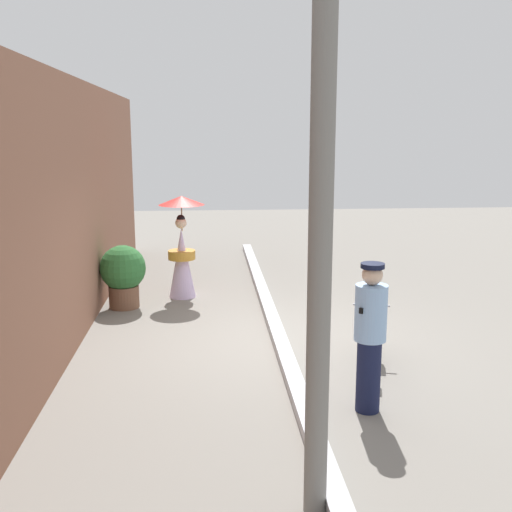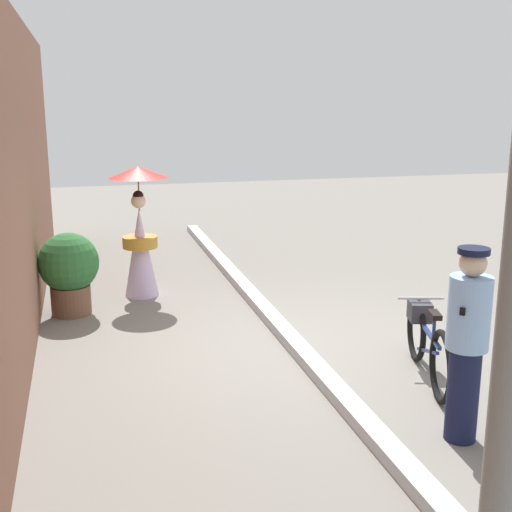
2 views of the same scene
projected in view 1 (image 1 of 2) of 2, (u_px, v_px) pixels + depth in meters
The scene contains 8 objects.
ground_plane at pixel (278, 340), 8.86m from camera, with size 30.00×30.00×0.00m, color gray.
building_wall at pixel (57, 215), 8.25m from camera, with size 14.00×0.40×3.72m, color brown.
sidewalk_curb at pixel (278, 336), 8.84m from camera, with size 14.00×0.20×0.12m, color #B2B2B7.
bicycle_near_officer at pixel (370, 338), 7.76m from camera, with size 1.66×0.60×0.76m.
person_officer at pixel (370, 334), 6.44m from camera, with size 0.34×0.34×1.63m.
person_with_parasol at pixel (182, 246), 10.99m from camera, with size 0.82×0.82×1.84m.
potted_plant_by_door at pixel (124, 273), 10.39m from camera, with size 0.79×0.78×1.08m.
utility_pole at pixel (321, 211), 4.39m from camera, with size 0.18×0.18×4.80m, color slate.
Camera 1 is at (-8.38, 1.00, 2.96)m, focal length 42.87 mm.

